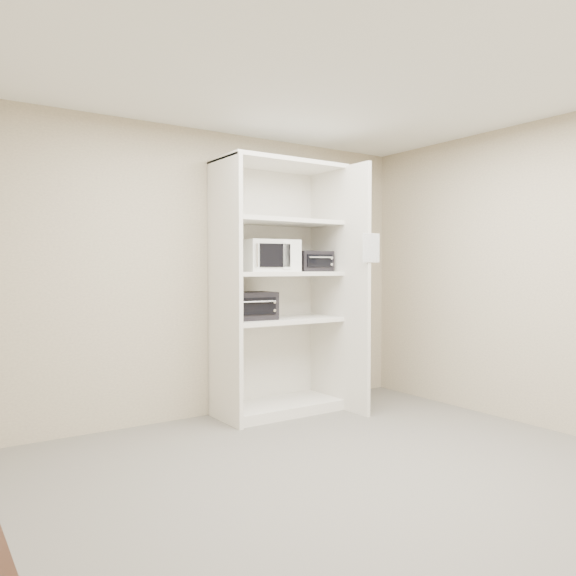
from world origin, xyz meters
TOP-DOWN VIEW (x-y plane):
  - floor at (0.00, 0.00)m, footprint 4.50×4.00m
  - ceiling at (0.00, 0.00)m, footprint 4.50×4.00m
  - wall_back at (0.00, 2.00)m, footprint 4.50×0.02m
  - wall_right at (2.25, 0.00)m, footprint 0.02×4.00m
  - shelving_unit at (0.67, 1.70)m, footprint 1.24×0.92m
  - microwave at (0.53, 1.75)m, footprint 0.55×0.44m
  - toaster_oven_upper at (1.01, 1.69)m, footprint 0.37×0.29m
  - toaster_oven_lower at (0.30, 1.74)m, footprint 0.50×0.39m
  - paper_sign at (1.23, 1.07)m, footprint 0.21×0.01m

SIDE VIEW (x-z plane):
  - floor at x=0.00m, z-range -0.01..0.01m
  - toaster_oven_lower at x=0.30m, z-range 0.92..1.18m
  - shelving_unit at x=0.67m, z-range -0.08..2.34m
  - wall_back at x=0.00m, z-range 0.00..2.70m
  - wall_right at x=2.25m, z-range 0.00..2.70m
  - toaster_oven_upper at x=1.01m, z-range 1.37..1.57m
  - microwave at x=0.53m, z-range 1.37..1.67m
  - paper_sign at x=1.23m, z-range 1.46..1.73m
  - ceiling at x=0.00m, z-range 2.70..2.71m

